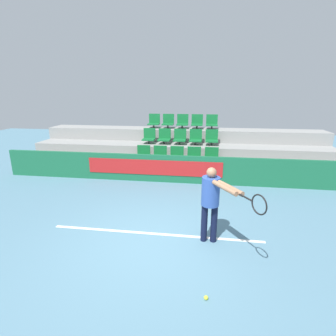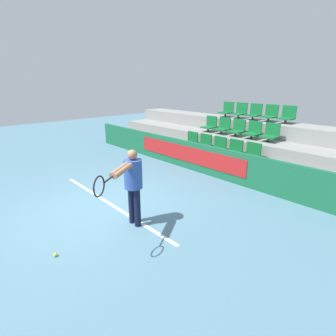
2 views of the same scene
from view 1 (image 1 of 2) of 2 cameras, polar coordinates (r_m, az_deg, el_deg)
ground_plane at (r=5.56m, az=-3.50°, el=-15.88°), size 30.00×30.00×0.00m
court_baseline at (r=5.84m, az=-2.81°, el=-14.09°), size 4.59×0.08×0.01m
barrier_wall at (r=8.74m, az=1.23°, el=-0.22°), size 11.93×0.14×0.93m
bleacher_tier_front at (r=9.38m, az=1.79°, el=-0.48°), size 11.53×1.06×0.48m
bleacher_tier_middle at (r=10.34m, az=2.47°, el=2.48°), size 11.53×1.06×0.96m
bleacher_tier_back at (r=11.31m, az=3.03°, el=4.94°), size 11.53×1.06×1.44m
stadium_chair_0 at (r=9.59m, az=-5.43°, el=2.88°), size 0.48×0.43×0.59m
stadium_chair_1 at (r=9.47m, az=-1.80°, el=2.77°), size 0.48×0.43×0.59m
stadium_chair_2 at (r=9.38m, az=1.91°, el=2.64°), size 0.48×0.43×0.59m
stadium_chair_3 at (r=9.34m, az=5.67°, el=2.50°), size 0.48×0.43×0.59m
stadium_chair_4 at (r=9.33m, az=9.45°, el=2.35°), size 0.48×0.43×0.59m
stadium_chair_5 at (r=10.51m, az=-4.15°, el=6.77°), size 0.48×0.43×0.59m
stadium_chair_6 at (r=10.39m, az=-0.81°, el=6.71°), size 0.48×0.43×0.59m
stadium_chair_7 at (r=10.31m, az=2.60°, el=6.62°), size 0.48×0.43×0.59m
stadium_chair_8 at (r=10.27m, az=6.03°, el=6.50°), size 0.48×0.43×0.59m
stadium_chair_9 at (r=10.27m, az=9.49°, el=6.37°), size 0.48×0.43×0.59m
stadium_chair_10 at (r=11.47m, az=-3.06°, el=10.02°), size 0.48×0.43×0.59m
stadium_chair_11 at (r=11.36m, az=0.03°, el=9.99°), size 0.48×0.43×0.59m
stadium_chair_12 at (r=11.29m, az=3.17°, el=9.92°), size 0.48×0.43×0.59m
stadium_chair_13 at (r=11.25m, az=6.34°, el=9.82°), size 0.48×0.43×0.59m
stadium_chair_14 at (r=11.25m, az=9.52°, el=9.70°), size 0.48×0.43×0.59m
tennis_player at (r=5.17m, az=9.66°, el=-6.38°), size 0.97×1.40×1.57m
tennis_ball at (r=4.35m, az=8.27°, el=-26.15°), size 0.07×0.07×0.07m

